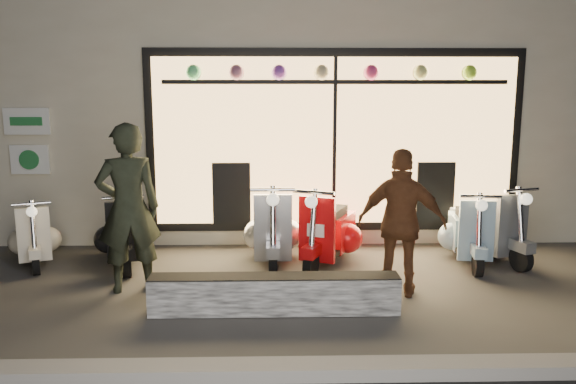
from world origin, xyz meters
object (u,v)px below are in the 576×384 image
object	(u,v)px
woman	(402,223)
man	(128,208)
scooter_silver	(273,229)
graffiti_barrier	(275,294)
scooter_red	(330,231)

from	to	relation	value
woman	man	bearing A→B (deg)	12.33
scooter_silver	man	world-z (taller)	man
graffiti_barrier	man	size ratio (longest dim) A/B	1.33
scooter_silver	man	bearing A→B (deg)	-144.68
graffiti_barrier	scooter_silver	bearing A→B (deg)	90.53
man	graffiti_barrier	bearing A→B (deg)	139.41
graffiti_barrier	scooter_red	xyz separation A→B (m)	(0.75, 1.78, 0.22)
scooter_red	scooter_silver	bearing A→B (deg)	-163.71
graffiti_barrier	scooter_red	size ratio (longest dim) A/B	1.81
graffiti_barrier	scooter_silver	world-z (taller)	scooter_silver
scooter_silver	scooter_red	bearing A→B (deg)	-7.30
man	scooter_silver	bearing A→B (deg)	-161.72
graffiti_barrier	man	bearing A→B (deg)	156.51
scooter_red	woman	distance (m)	1.50
scooter_silver	man	size ratio (longest dim) A/B	0.76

